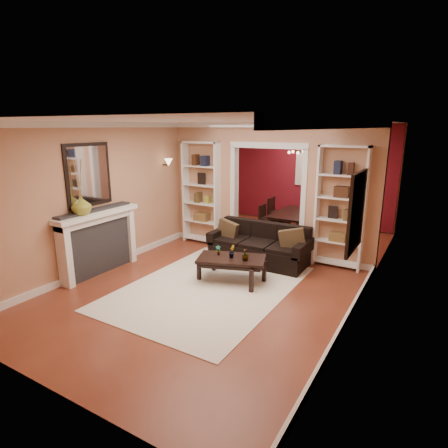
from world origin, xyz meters
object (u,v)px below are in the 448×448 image
Objects in this scene: coffee_table at (231,269)px; fireplace at (100,243)px; bookshelf_right at (340,208)px; sofa at (259,244)px; bookshelf_left at (202,193)px; dining_table at (295,223)px.

fireplace is at bearing -178.32° from coffee_table.
bookshelf_right reaches higher than fireplace.
sofa is at bearing -157.16° from bookshelf_right.
bookshelf_right is (3.10, 0.00, 0.00)m from bookshelf_left.
coffee_table is at bearing -178.48° from dining_table.
dining_table is (2.16, 4.25, -0.30)m from fireplace.
fireplace is 1.08× the size of dining_table.
sofa is 1.72× the size of coffee_table.
bookshelf_right is 1.35× the size of fireplace.
sofa reaches higher than dining_table.
bookshelf_left and bookshelf_right have the same top height.
bookshelf_left is at bearing 180.00° from bookshelf_right.
bookshelf_left is at bearing 77.95° from fireplace.
sofa is 1.97m from bookshelf_left.
sofa is 0.85× the size of bookshelf_right.
sofa is 0.85× the size of bookshelf_left.
coffee_table is 0.50× the size of bookshelf_left.
fireplace is at bearing -102.05° from bookshelf_left.
bookshelf_right is at bearing 22.84° from sofa.
coffee_table is 0.50× the size of bookshelf_right.
sofa is 1.15× the size of fireplace.
sofa is 2.99m from fireplace.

